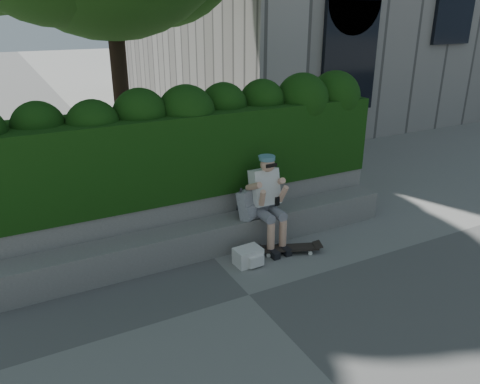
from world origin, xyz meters
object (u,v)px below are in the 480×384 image
skateboard (288,248)px  backpack_ground (248,256)px  person (267,198)px  backpack_plaid (248,205)px

skateboard → backpack_ground: size_ratio=2.41×
skateboard → backpack_ground: backpack_ground is taller
person → backpack_plaid: person is taller
person → backpack_ground: 0.91m
backpack_plaid → backpack_ground: bearing=-143.6°
backpack_ground → skateboard: bearing=-2.8°
skateboard → backpack_ground: (-0.67, -0.00, 0.04)m
person → skateboard: person is taller
skateboard → backpack_plaid: size_ratio=2.10×
skateboard → backpack_plaid: (-0.41, 0.47, 0.59)m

